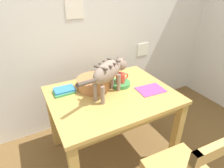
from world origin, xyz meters
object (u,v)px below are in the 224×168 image
(dining_table, at_px, (112,102))
(magazine, at_px, (151,90))
(coffee_mug, at_px, (121,78))
(cat, at_px, (109,71))
(saucer_bowl, at_px, (120,84))
(wicker_basket, at_px, (93,83))
(book_stack, at_px, (64,91))

(dining_table, relative_size, magazine, 4.47)
(coffee_mug, bearing_deg, cat, -150.90)
(cat, relative_size, magazine, 2.35)
(dining_table, height_order, saucer_bowl, saucer_bowl)
(magazine, bearing_deg, cat, 166.14)
(dining_table, xyz_separation_m, magazine, (0.36, -0.11, 0.10))
(coffee_mug, height_order, magazine, coffee_mug)
(magazine, relative_size, wicker_basket, 0.80)
(coffee_mug, bearing_deg, wicker_basket, 163.86)
(saucer_bowl, height_order, coffee_mug, coffee_mug)
(cat, bearing_deg, magazine, 42.93)
(dining_table, relative_size, saucer_bowl, 5.66)
(book_stack, bearing_deg, cat, -30.85)
(saucer_bowl, xyz_separation_m, magazine, (0.21, -0.22, -0.02))
(dining_table, height_order, coffee_mug, coffee_mug)
(dining_table, xyz_separation_m, wicker_basket, (-0.11, 0.18, 0.15))
(coffee_mug, height_order, wicker_basket, coffee_mug)
(cat, xyz_separation_m, book_stack, (-0.36, 0.22, -0.21))
(coffee_mug, xyz_separation_m, magazine, (0.21, -0.22, -0.08))
(magazine, distance_m, book_stack, 0.82)
(dining_table, relative_size, wicker_basket, 3.57)
(dining_table, height_order, cat, cat)
(coffee_mug, relative_size, magazine, 0.53)
(magazine, bearing_deg, dining_table, 165.77)
(cat, xyz_separation_m, coffee_mug, (0.17, 0.10, -0.14))
(saucer_bowl, bearing_deg, dining_table, -145.33)
(dining_table, bearing_deg, coffee_mug, 34.03)
(saucer_bowl, height_order, magazine, saucer_bowl)
(magazine, relative_size, book_stack, 1.27)
(saucer_bowl, bearing_deg, wicker_basket, 163.65)
(book_stack, bearing_deg, coffee_mug, -12.69)
(dining_table, xyz_separation_m, book_stack, (-0.39, 0.22, 0.11))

